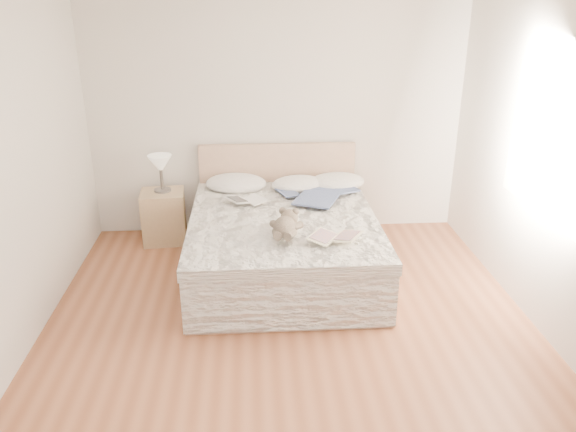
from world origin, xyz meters
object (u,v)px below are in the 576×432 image
Objects in this scene: photo_book at (246,201)px; teddy_bear at (284,234)px; nightstand at (164,217)px; childrens_book at (335,237)px; bed at (283,241)px; table_lamp at (160,166)px.

teddy_bear is (0.33, -0.87, 0.02)m from photo_book.
childrens_book reaches higher than nightstand.
nightstand is at bearing 141.80° from teddy_bear.
bed reaches higher than childrens_book.
nightstand is 0.56m from table_lamp.
teddy_bear is at bearing -91.81° from bed.
table_lamp reaches higher than childrens_book.
photo_book is at bearing -30.95° from table_lamp.
table_lamp reaches higher than teddy_bear.
teddy_bear is (-0.42, 0.05, 0.02)m from childrens_book.
teddy_bear is at bearing -103.41° from photo_book.
table_lamp is 1.11× the size of teddy_bear.
table_lamp is 1.87m from teddy_bear.
teddy_bear is (1.22, -1.38, 0.37)m from nightstand.
table_lamp is (0.00, 0.03, 0.56)m from nightstand.
nightstand is 2.20m from childrens_book.
nightstand is at bearing -99.45° from table_lamp.
table_lamp is at bearing 115.21° from photo_book.
bed is at bearing 154.34° from childrens_book.
photo_book is (0.89, -0.50, 0.35)m from nightstand.
bed is 0.70m from teddy_bear.
nightstand is 1.43× the size of table_lamp.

